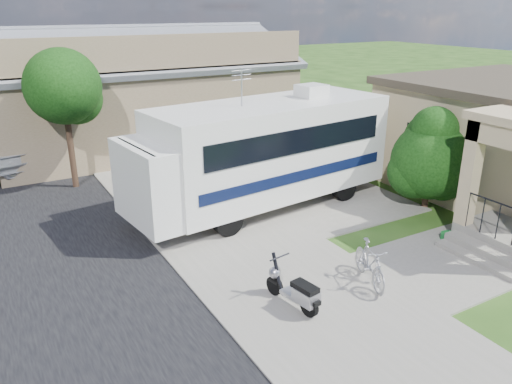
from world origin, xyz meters
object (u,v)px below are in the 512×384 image
shrub (430,157)px  motorhome (263,150)px  bicycle (370,266)px  garden_hose (448,238)px  scooter (295,290)px

shrub → motorhome: bearing=150.4°
motorhome → bicycle: 5.27m
bicycle → garden_hose: bearing=30.0°
motorhome → shrub: size_ratio=2.69×
shrub → scooter: size_ratio=2.12×
motorhome → scooter: motorhome is taller
shrub → garden_hose: shrub is taller
shrub → garden_hose: 2.84m
motorhome → shrub: (4.31, -2.45, -0.20)m
scooter → bicycle: 1.93m
scooter → motorhome: bearing=56.7°
scooter → garden_hose: bearing=-3.0°
scooter → bicycle: (1.92, -0.03, 0.04)m
motorhome → bicycle: bearing=-100.3°
motorhome → shrub: motorhome is taller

